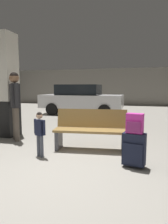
{
  "coord_description": "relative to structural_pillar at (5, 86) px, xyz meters",
  "views": [
    {
      "loc": [
        1.37,
        -2.9,
        1.39
      ],
      "look_at": [
        0.2,
        1.3,
        0.85
      ],
      "focal_mm": 32.46,
      "sensor_mm": 36.0,
      "label": 1
    }
  ],
  "objects": [
    {
      "name": "parked_car_far",
      "position": [
        0.73,
        5.0,
        -0.61
      ],
      "size": [
        4.12,
        1.83,
        1.51
      ],
      "color": "silver",
      "rests_on": "ground_plane"
    },
    {
      "name": "garage_back_wall",
      "position": [
        2.28,
        10.85,
        -0.02
      ],
      "size": [
        18.0,
        0.12,
        2.8
      ],
      "primitive_type": "cube",
      "color": "gray",
      "rests_on": "ground_plane"
    },
    {
      "name": "structural_pillar",
      "position": [
        0.0,
        0.0,
        0.0
      ],
      "size": [
        0.57,
        0.57,
        2.86
      ],
      "color": "black",
      "rests_on": "ground_plane"
    },
    {
      "name": "child",
      "position": [
        1.76,
        -1.36,
        -0.86
      ],
      "size": [
        0.29,
        0.22,
        0.9
      ],
      "color": "#4C5160",
      "rests_on": "ground_plane"
    },
    {
      "name": "adult",
      "position": [
        0.56,
        -0.39,
        -0.33
      ],
      "size": [
        0.45,
        0.46,
        1.76
      ],
      "color": "brown",
      "rests_on": "ground_plane"
    },
    {
      "name": "bench",
      "position": [
        2.61,
        -0.6,
        -0.98
      ],
      "size": [
        1.65,
        0.72,
        0.89
      ],
      "color": "#9E7A42",
      "rests_on": "ground_plane"
    },
    {
      "name": "backpack_bright",
      "position": [
        3.58,
        -1.41,
        -0.65
      ],
      "size": [
        0.3,
        0.23,
        0.34
      ],
      "color": "#D833A5",
      "rests_on": "suitcase"
    },
    {
      "name": "suitcase",
      "position": [
        3.58,
        -1.41,
        -1.1
      ],
      "size": [
        0.41,
        0.3,
        0.6
      ],
      "color": "#191E33",
      "rests_on": "ground_plane"
    },
    {
      "name": "ground_plane",
      "position": [
        2.28,
        1.99,
        -1.47
      ],
      "size": [
        18.0,
        18.0,
        0.1
      ],
      "primitive_type": "cube",
      "color": "gray"
    }
  ]
}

